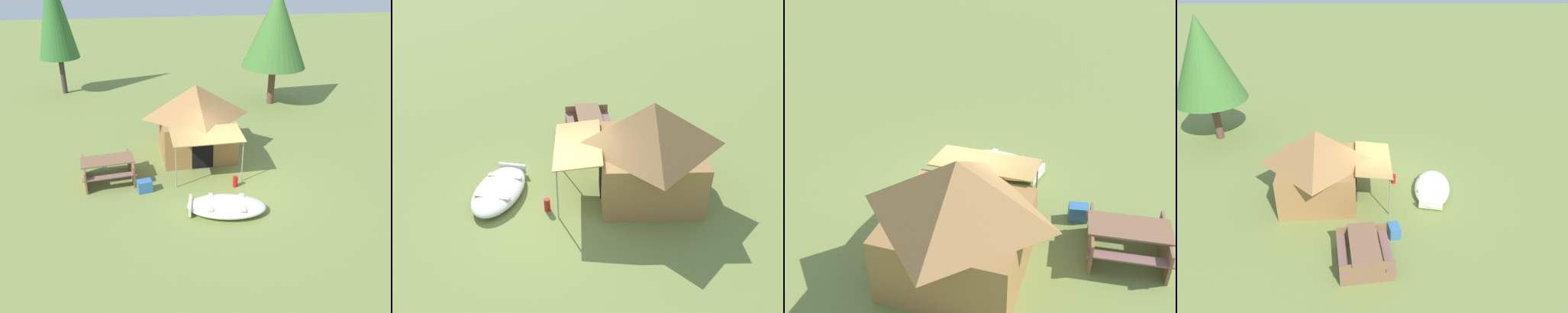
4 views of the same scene
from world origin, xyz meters
The scene contains 6 objects.
ground_plane centered at (0.00, 0.00, 0.00)m, with size 80.00×80.00×0.00m, color olive.
beached_rowboat centered at (-0.52, -1.57, 0.19)m, with size 2.54×1.68×0.37m.
canvas_cabin_tent centered at (-0.80, 2.52, 1.41)m, with size 2.96×4.03×2.71m.
picnic_table centered at (-4.04, 0.88, 0.50)m, with size 1.93×1.76×0.79m.
cooler_box centered at (-2.87, -0.04, 0.20)m, with size 0.46×0.33×0.40m, color teal.
fuel_can centered at (0.10, -0.18, 0.18)m, with size 0.16×0.16×0.36m, color red.
Camera 3 is at (-3.50, 8.99, 6.93)m, focal length 41.62 mm.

